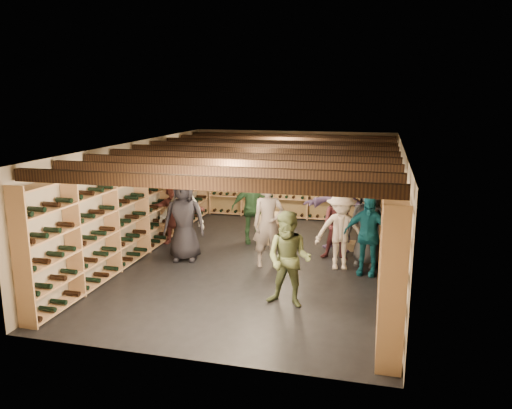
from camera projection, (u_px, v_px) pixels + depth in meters
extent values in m
plane|color=black|center=(258.00, 262.00, 10.30)|extent=(8.00, 8.00, 0.00)
cube|color=tan|center=(293.00, 175.00, 13.83)|extent=(5.50, 0.02, 2.40)
cube|color=tan|center=(182.00, 272.00, 6.26)|extent=(5.50, 0.02, 2.40)
cube|color=tan|center=(134.00, 198.00, 10.70)|extent=(0.02, 8.00, 2.40)
cube|color=tan|center=(400.00, 213.00, 9.39)|extent=(0.02, 8.00, 2.40)
cube|color=beige|center=(258.00, 145.00, 9.78)|extent=(5.50, 8.00, 0.01)
cube|color=black|center=(194.00, 182.00, 6.50)|extent=(5.40, 0.12, 0.18)
cube|color=black|center=(216.00, 172.00, 7.33)|extent=(5.40, 0.12, 0.18)
cube|color=black|center=(233.00, 164.00, 8.15)|extent=(5.40, 0.12, 0.18)
cube|color=black|center=(247.00, 158.00, 8.98)|extent=(5.40, 0.12, 0.18)
cube|color=black|center=(258.00, 152.00, 9.81)|extent=(5.40, 0.12, 0.18)
cube|color=black|center=(268.00, 148.00, 10.64)|extent=(5.40, 0.12, 0.18)
cube|color=black|center=(277.00, 144.00, 11.47)|extent=(5.40, 0.12, 0.18)
cube|color=black|center=(284.00, 141.00, 12.30)|extent=(5.40, 0.12, 0.18)
cube|color=black|center=(290.00, 138.00, 13.12)|extent=(5.40, 0.12, 0.18)
cube|color=tan|center=(142.00, 204.00, 10.68)|extent=(0.32, 7.50, 2.15)
cube|color=tan|center=(390.00, 219.00, 9.46)|extent=(0.32, 7.50, 2.15)
cube|color=tan|center=(292.00, 180.00, 13.69)|extent=(4.70, 0.30, 2.15)
cube|color=#A17C55|center=(268.00, 240.00, 11.54)|extent=(0.53, 0.38, 0.17)
cube|color=#A17C55|center=(268.00, 233.00, 11.50)|extent=(0.53, 0.38, 0.17)
cube|color=#A17C55|center=(268.00, 226.00, 11.46)|extent=(0.53, 0.38, 0.17)
cube|color=#A17C55|center=(268.00, 218.00, 11.43)|extent=(0.53, 0.38, 0.17)
cube|color=#A17C55|center=(273.00, 229.00, 12.43)|extent=(0.57, 0.46, 0.17)
cube|color=#A17C55|center=(273.00, 223.00, 12.40)|extent=(0.57, 0.46, 0.17)
cube|color=#A17C55|center=(273.00, 216.00, 12.36)|extent=(0.57, 0.46, 0.17)
cube|color=#A17C55|center=(354.00, 246.00, 11.07)|extent=(0.54, 0.39, 0.17)
imported|color=black|center=(184.00, 219.00, 10.25)|extent=(0.94, 0.71, 1.73)
imported|color=#525F38|center=(289.00, 259.00, 8.01)|extent=(0.84, 0.70, 1.57)
imported|color=beige|center=(341.00, 231.00, 9.74)|extent=(1.09, 0.74, 1.55)
imported|color=#125B70|center=(368.00, 235.00, 9.43)|extent=(0.96, 0.52, 1.55)
imported|color=brown|center=(175.00, 211.00, 11.45)|extent=(1.46, 0.85, 1.50)
imported|color=gray|center=(268.00, 224.00, 9.90)|extent=(0.75, 0.64, 1.73)
imported|color=#451B1F|center=(339.00, 224.00, 10.27)|extent=(0.74, 0.58, 1.51)
imported|color=#AFACA0|center=(182.00, 211.00, 10.76)|extent=(1.33, 0.97, 1.84)
imported|color=#264A29|center=(252.00, 208.00, 11.47)|extent=(1.03, 0.73, 1.62)
imported|color=slate|center=(339.00, 210.00, 10.98)|extent=(1.73, 1.15, 1.79)
imported|color=#36383C|center=(369.00, 224.00, 9.97)|extent=(0.94, 0.74, 1.68)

